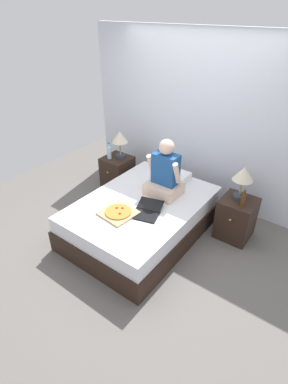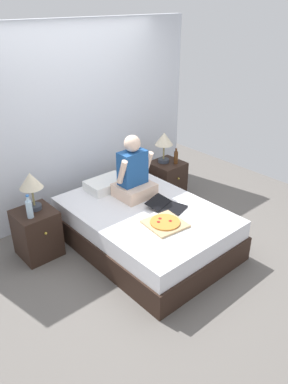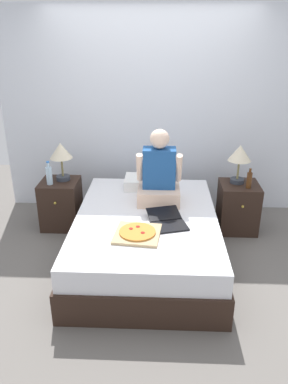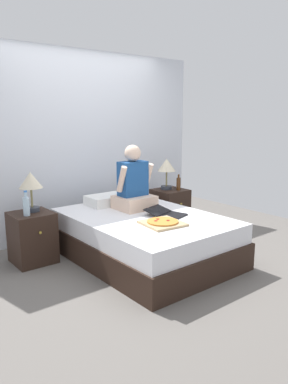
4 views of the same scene
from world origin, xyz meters
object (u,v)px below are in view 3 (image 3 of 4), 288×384
(pizza_box, at_px, (137,233))
(person_seated, at_px, (159,176))
(lamp_on_left_nightstand, at_px, (61,153))
(bed, at_px, (146,238))
(nightstand_right, at_px, (238,207))
(nightstand_left, at_px, (61,204))
(lamp_on_right_nightstand, at_px, (240,156))
(water_bottle, at_px, (49,175))
(beer_bottle, at_px, (249,180))
(laptop, at_px, (168,222))

(pizza_box, bearing_deg, person_seated, 76.15)
(lamp_on_left_nightstand, bearing_deg, bed, -36.59)
(bed, bearing_deg, nightstand_right, 33.69)
(nightstand_left, xyz_separation_m, lamp_on_right_nightstand, (2.08, 0.05, 0.61))
(bed, xyz_separation_m, water_bottle, (-1.13, 0.61, 0.44))
(nightstand_left, height_order, water_bottle, water_bottle)
(water_bottle, distance_m, beer_bottle, 2.26)
(nightstand_left, height_order, pizza_box, nightstand_left)
(water_bottle, distance_m, lamp_on_right_nightstand, 2.17)
(nightstand_left, height_order, lamp_on_right_nightstand, lamp_on_right_nightstand)
(person_seated, bearing_deg, bed, -108.71)
(bed, height_order, lamp_on_right_nightstand, lamp_on_right_nightstand)
(water_bottle, xyz_separation_m, pizza_box, (1.07, -1.01, -0.16))
(lamp_on_left_nightstand, height_order, nightstand_right, lamp_on_left_nightstand)
(water_bottle, distance_m, nightstand_right, 2.22)
(water_bottle, bearing_deg, bed, -28.37)
(lamp_on_left_nightstand, relative_size, beer_bottle, 1.96)
(nightstand_left, xyz_separation_m, beer_bottle, (2.18, -0.10, 0.38))
(nightstand_left, relative_size, lamp_on_left_nightstand, 1.28)
(lamp_on_left_nightstand, xyz_separation_m, lamp_on_right_nightstand, (2.04, 0.00, 0.00))
(lamp_on_right_nightstand, relative_size, laptop, 0.93)
(bed, bearing_deg, lamp_on_right_nightstand, 36.32)
(lamp_on_left_nightstand, bearing_deg, lamp_on_right_nightstand, 0.00)
(lamp_on_right_nightstand, distance_m, pizza_box, 1.63)
(bed, height_order, beer_bottle, beer_bottle)
(lamp_on_left_nightstand, distance_m, beer_bottle, 2.15)
(lamp_on_left_nightstand, height_order, pizza_box, lamp_on_left_nightstand)
(bed, xyz_separation_m, pizza_box, (-0.07, -0.40, 0.28))
(person_seated, height_order, laptop, person_seated)
(nightstand_right, xyz_separation_m, laptop, (-0.85, -0.88, 0.25))
(water_bottle, relative_size, person_seated, 0.35)
(bed, height_order, laptop, laptop)
(nightstand_left, xyz_separation_m, lamp_on_left_nightstand, (0.04, 0.05, 0.61))
(lamp_on_right_nightstand, relative_size, pizza_box, 1.02)
(bed, xyz_separation_m, person_seated, (0.12, 0.35, 0.55))
(lamp_on_right_nightstand, relative_size, person_seated, 0.58)
(nightstand_left, height_order, beer_bottle, beer_bottle)
(bed, distance_m, water_bottle, 1.36)
(beer_bottle, relative_size, laptop, 0.47)
(lamp_on_right_nightstand, xyz_separation_m, beer_bottle, (0.10, -0.15, -0.23))
(beer_bottle, height_order, person_seated, person_seated)
(lamp_on_left_nightstand, height_order, beer_bottle, lamp_on_left_nightstand)
(water_bottle, bearing_deg, nightstand_right, 2.36)
(bed, height_order, nightstand_left, nightstand_left)
(lamp_on_left_nightstand, xyz_separation_m, laptop, (1.22, -0.93, -0.37))
(person_seated, bearing_deg, nightstand_right, 20.61)
(lamp_on_left_nightstand, relative_size, lamp_on_right_nightstand, 1.00)
(bed, relative_size, nightstand_left, 3.50)
(beer_bottle, bearing_deg, nightstand_right, 125.01)
(nightstand_right, bearing_deg, beer_bottle, -54.99)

